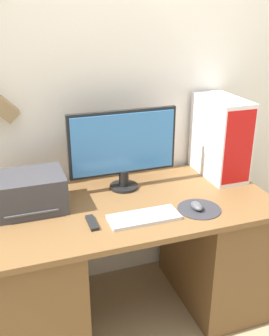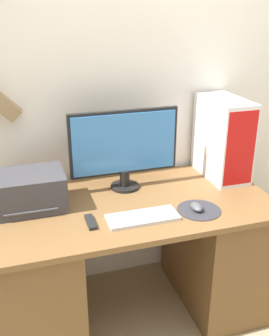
{
  "view_description": "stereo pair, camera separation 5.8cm",
  "coord_description": "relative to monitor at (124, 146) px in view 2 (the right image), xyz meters",
  "views": [
    {
      "loc": [
        -0.59,
        -1.37,
        1.72
      ],
      "look_at": [
        0.02,
        0.38,
        0.94
      ],
      "focal_mm": 42.0,
      "sensor_mm": 36.0,
      "label": 1
    },
    {
      "loc": [
        -0.54,
        -1.39,
        1.72
      ],
      "look_at": [
        0.02,
        0.38,
        0.94
      ],
      "focal_mm": 42.0,
      "sensor_mm": 36.0,
      "label": 2
    }
  ],
  "objects": [
    {
      "name": "mouse",
      "position": [
        0.27,
        -0.37,
        -0.23
      ],
      "size": [
        0.05,
        0.09,
        0.03
      ],
      "color": "#4C4C51",
      "rests_on": "mousepad"
    },
    {
      "name": "wall_back",
      "position": [
        -0.03,
        0.24,
        0.36
      ],
      "size": [
        6.4,
        0.13,
        2.7
      ],
      "color": "white",
      "rests_on": "ground_plane"
    },
    {
      "name": "printer",
      "position": [
        -0.53,
        -0.08,
        -0.16
      ],
      "size": [
        0.37,
        0.28,
        0.19
      ],
      "color": "#38383D",
      "rests_on": "desk"
    },
    {
      "name": "mousepad",
      "position": [
        0.29,
        -0.37,
        -0.25
      ],
      "size": [
        0.22,
        0.22,
        0.0
      ],
      "color": "#2D2D33",
      "rests_on": "desk"
    },
    {
      "name": "keyboard",
      "position": [
        -0.02,
        -0.37,
        -0.24
      ],
      "size": [
        0.35,
        0.14,
        0.02
      ],
      "color": "silver",
      "rests_on": "desk"
    },
    {
      "name": "desk",
      "position": [
        -0.02,
        -0.19,
        -0.61
      ],
      "size": [
        1.5,
        0.76,
        0.74
      ],
      "color": "brown",
      "rests_on": "ground_plane"
    },
    {
      "name": "computer_tower",
      "position": [
        0.61,
        -0.0,
        -0.02
      ],
      "size": [
        0.2,
        0.4,
        0.47
      ],
      "color": "white",
      "rests_on": "desk"
    },
    {
      "name": "remote_control",
      "position": [
        -0.27,
        -0.34,
        -0.25
      ],
      "size": [
        0.04,
        0.13,
        0.02
      ],
      "color": "black",
      "rests_on": "desk"
    },
    {
      "name": "monitor",
      "position": [
        0.0,
        0.0,
        0.0
      ],
      "size": [
        0.61,
        0.16,
        0.45
      ],
      "color": "black",
      "rests_on": "desk"
    }
  ]
}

